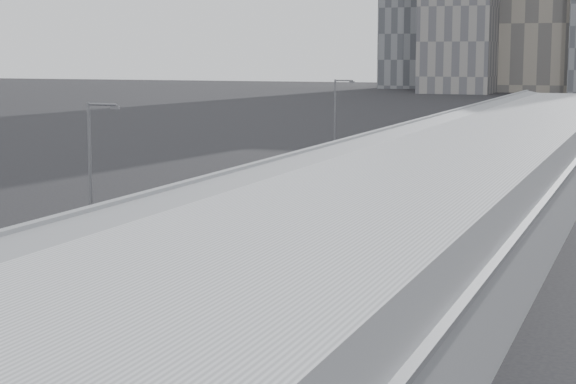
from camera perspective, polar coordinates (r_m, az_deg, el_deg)
The scene contains 19 objects.
sidewalk at distance 60.30m, azimuth 5.96°, elevation -3.42°, with size 10.00×170.00×0.12m, color gray.
lane_line at distance 63.79m, azimuth -3.19°, elevation -2.79°, with size 0.12×160.00×0.02m, color gold.
depot at distance 58.80m, azimuth 9.77°, elevation -0.37°, with size 12.45×160.40×7.20m.
bus_2 at distance 45.13m, azimuth -9.55°, elevation -5.56°, with size 3.38×12.42×3.59m.
bus_3 at distance 54.37m, azimuth -3.87°, elevation -3.03°, with size 2.87×12.85×3.75m.
bus_4 at distance 69.58m, azimuth 2.51°, elevation -0.53°, with size 2.92×13.12×3.83m.
bus_5 at distance 81.83m, azimuth 4.85°, elevation 0.83°, with size 3.75×13.95×4.03m.
bus_6 at distance 94.44m, azimuth 7.13°, elevation 1.74°, with size 3.08×13.42×3.90m.
bus_7 at distance 108.85m, azimuth 9.49°, elevation 2.46°, with size 2.90×12.26×3.56m.
bus_8 at distance 121.71m, azimuth 10.53°, elevation 3.03°, with size 2.72×12.14×3.54m.
tree_1 at distance 38.97m, azimuth -7.79°, elevation -4.64°, with size 1.91×1.91×4.53m.
tree_2 at distance 63.85m, azimuth 4.34°, elevation 0.61°, with size 1.39×1.39×4.53m.
tree_3 at distance 84.30m, azimuth 8.25°, elevation 2.42°, with size 2.18×2.18×4.92m.
tree_4 at distance 106.45m, azimuth 10.81°, elevation 3.17°, with size 2.76×2.76×4.49m.
tree_5 at distance 132.17m, azimuth 12.97°, elevation 4.41°, with size 2.30×2.30×5.08m.
street_lamp_near at distance 54.51m, azimuth -11.48°, elevation 0.97°, with size 2.04×0.22×9.51m.
street_lamp_far at distance 93.99m, azimuth 2.90°, elevation 4.15°, with size 2.04×0.22×9.70m.
shipping_container at distance 115.98m, azimuth 6.36°, elevation 2.72°, with size 2.57×5.72×2.38m, color #164718.
suv at distance 138.21m, azimuth 9.00°, elevation 3.38°, with size 2.70×5.86×1.63m, color black.
Camera 1 is at (24.31, -2.06, 12.15)m, focal length 60.00 mm.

